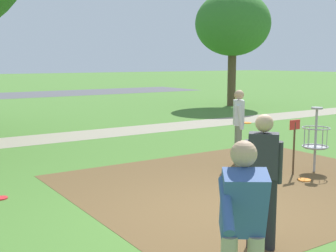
{
  "coord_description": "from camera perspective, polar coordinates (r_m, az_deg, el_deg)",
  "views": [
    {
      "loc": [
        -4.27,
        -5.11,
        2.35
      ],
      "look_at": [
        0.83,
        2.62,
        1.0
      ],
      "focal_mm": 47.85,
      "sensor_mm": 36.0,
      "label": 1
    }
  ],
  "objects": [
    {
      "name": "tree_mid_left",
      "position": [
        23.93,
        8.25,
        12.72
      ],
      "size": [
        3.9,
        3.9,
        5.92
      ],
      "color": "brown",
      "rests_on": "ground"
    },
    {
      "name": "player_waiting_left",
      "position": [
        3.83,
        9.53,
        -12.67
      ],
      "size": [
        0.98,
        0.78,
        1.71
      ],
      "color": "tan",
      "rests_on": "ground"
    },
    {
      "name": "dirt_tee_pad",
      "position": [
        8.91,
        9.9,
        -7.09
      ],
      "size": [
        6.6,
        5.52,
        0.01
      ],
      "primitive_type": "cube",
      "color": "brown",
      "rests_on": "ground"
    },
    {
      "name": "ground_plane",
      "position": [
        7.06,
        6.2,
        -11.2
      ],
      "size": [
        160.0,
        160.0,
        0.0
      ],
      "primitive_type": "plane",
      "color": "#47752D"
    },
    {
      "name": "gravel_path",
      "position": [
        14.14,
        -15.38,
        -1.57
      ],
      "size": [
        40.0,
        1.76,
        0.0
      ],
      "primitive_type": "cube",
      "color": "gray",
      "rests_on": "ground"
    },
    {
      "name": "frisbee_near_basket",
      "position": [
        8.31,
        -20.55,
        -8.59
      ],
      "size": [
        0.24,
        0.24,
        0.02
      ],
      "primitive_type": "cylinder",
      "color": "red",
      "rests_on": "ground"
    },
    {
      "name": "frisbee_far_left",
      "position": [
        9.34,
        16.97,
        -6.58
      ],
      "size": [
        0.26,
        0.26,
        0.02
      ],
      "primitive_type": "cylinder",
      "color": "orange",
      "rests_on": "ground"
    },
    {
      "name": "player_foreground_watching",
      "position": [
        10.19,
        8.99,
        0.4
      ],
      "size": [
        0.45,
        0.47,
        1.71
      ],
      "color": "slate",
      "rests_on": "ground"
    },
    {
      "name": "player_throwing",
      "position": [
        5.68,
        11.99,
        -5.97
      ],
      "size": [
        0.45,
        0.45,
        1.71
      ],
      "color": "#232328",
      "rests_on": "ground"
    },
    {
      "name": "disc_golf_basket",
      "position": [
        9.92,
        18.03,
        -1.37
      ],
      "size": [
        0.98,
        0.58,
        1.39
      ],
      "color": "#9E9EA3",
      "rests_on": "ground"
    },
    {
      "name": "frisbee_far_right",
      "position": [
        13.07,
        12.66,
        -2.23
      ],
      "size": [
        0.22,
        0.22,
        0.02
      ],
      "primitive_type": "cylinder",
      "color": "#E53D99",
      "rests_on": "ground"
    }
  ]
}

